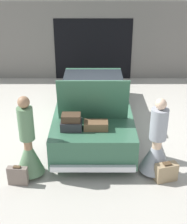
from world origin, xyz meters
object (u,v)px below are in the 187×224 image
Objects in this scene: car at (93,105)px; suitcase_beside_right_person at (167,172)px; person_left at (29,148)px; person_right at (157,148)px; suitcase_beside_left_person at (18,176)px.

car is 10.02× the size of suitcase_beside_right_person.
person_right is (2.56, 0.09, -0.04)m from person_left.
suitcase_beside_right_person is (0.18, -0.27, -0.40)m from person_right.
person_left is 1.05× the size of person_right.
car is at bearing 59.73° from suitcase_beside_left_person.
car is 2.87× the size of person_right.
person_left is at bearing 90.58° from person_right.
person_left is 3.66× the size of suitcase_beside_right_person.
suitcase_beside_right_person is at bearing 81.70° from person_left.
suitcase_beside_left_person reaches higher than suitcase_beside_right_person.
suitcase_beside_right_person is at bearing -58.62° from car.
person_right is 3.49× the size of suitcase_beside_right_person.
car is at bearing 145.50° from person_left.
person_right is at bearing 8.09° from suitcase_beside_left_person.
suitcase_beside_right_person is (1.46, -2.39, -0.39)m from car.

